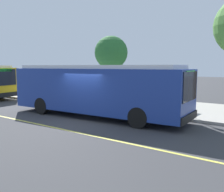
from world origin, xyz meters
name	(u,v)px	position (x,y,z in m)	size (l,w,h in m)	color
ground_plane	(86,120)	(0.00, 0.00, 0.00)	(120.00, 120.00, 0.00)	#38383A
sidewalk_curb	(141,105)	(0.00, 6.00, 0.07)	(44.00, 6.40, 0.15)	#A8A399
lane_stripe_center	(55,128)	(0.00, -2.20, 0.00)	(36.00, 0.14, 0.01)	#E0D64C
transit_bus_main	(96,89)	(-0.15, 1.01, 1.62)	(10.86, 3.18, 2.95)	navy
bus_shelter	(149,80)	(0.86, 5.62, 1.92)	(2.90, 1.60, 2.48)	#333338
waiting_bench	(154,99)	(1.35, 5.44, 0.63)	(1.60, 0.48, 0.95)	brown
route_sign_post	(184,83)	(4.01, 3.75, 1.96)	(0.44, 0.08, 2.80)	#333338
street_tree_near_shelter	(111,53)	(-4.03, 7.83, 4.03)	(2.89, 2.89, 5.36)	brown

